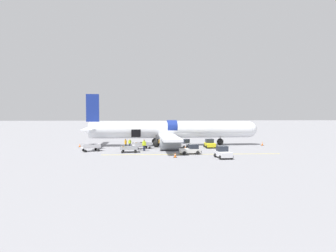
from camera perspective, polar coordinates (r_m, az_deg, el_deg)
The scene contains 18 objects.
ground_plane at distance 47.85m, azimuth 3.17°, elevation -4.55°, with size 500.00×500.00×0.00m, color gray.
apron_marking_line at distance 38.88m, azimuth 5.25°, elevation -6.15°, with size 26.42×1.51×0.01m.
airplane at distance 49.63m, azimuth 0.26°, elevation -1.02°, with size 33.72×26.73×9.64m.
baggage_tug_lead at distance 47.04m, azimuth 9.09°, elevation -3.88°, with size 2.12×2.79×1.54m.
baggage_tug_mid at distance 46.20m, azimuth 3.48°, elevation -3.97°, with size 2.76×2.75×1.58m.
baggage_tug_rear at distance 36.03m, azimuth 11.88°, elevation -5.75°, with size 2.15×3.01×1.61m.
baggage_tug_spare at distance 39.01m, azimuth 4.99°, elevation -5.19°, with size 3.19×2.08×1.45m.
baggage_cart_loading at distance 45.27m, azimuth -5.62°, elevation -4.20°, with size 4.01×2.54×1.16m.
baggage_cart_queued at distance 41.18m, azimuth -8.40°, elevation -5.03°, with size 3.67×2.20×0.92m.
baggage_cart_empty at distance 43.68m, azimuth -16.28°, elevation -4.54°, with size 3.71×2.57×1.13m.
ground_crew_loader_a at distance 45.68m, azimuth -9.21°, elevation -3.79°, with size 0.46×0.59×1.68m.
ground_crew_loader_b at distance 46.85m, azimuth -1.70°, elevation -3.61°, with size 0.58×0.41×1.68m.
ground_crew_driver at distance 42.44m, azimuth -5.21°, elevation -4.12°, with size 0.64×0.51×1.84m.
ground_crew_supervisor at distance 47.06m, azimuth -8.32°, elevation -3.70°, with size 0.54×0.39×1.54m.
safety_cone_nose at distance 52.97m, azimuth 19.83°, elevation -3.63°, with size 0.44×0.44×0.77m.
safety_cone_engine_left at distance 35.78m, azimuth 1.57°, elevation -6.36°, with size 0.47×0.47×0.69m.
safety_cone_wingtip at distance 43.36m, azimuth 3.77°, elevation -4.87°, with size 0.58×0.58×0.64m.
safety_cone_tail at distance 50.20m, azimuth -18.66°, elevation -4.03°, with size 0.53×0.53×0.60m.
Camera 1 is at (-7.17, -46.97, 5.71)m, focal length 28.00 mm.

